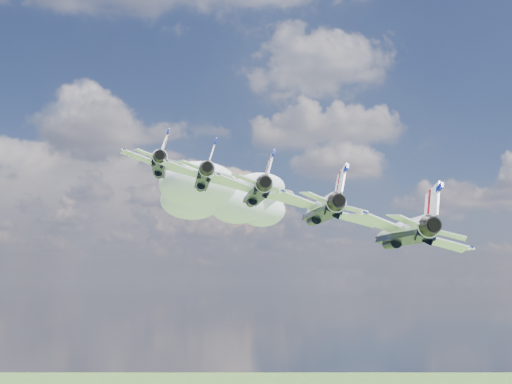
{
  "coord_description": "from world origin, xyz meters",
  "views": [
    {
      "loc": [
        -5.64,
        -86.78,
        140.09
      ],
      "look_at": [
        -2.61,
        -5.65,
        151.5
      ],
      "focal_mm": 45.0,
      "sensor_mm": 36.0,
      "label": 1
    }
  ],
  "objects_px": {
    "jet_3": "(320,210)",
    "jet_2": "(256,192)",
    "jet_4": "(401,232)",
    "jet_1": "(204,178)",
    "jet_0": "(161,166)"
  },
  "relations": [
    {
      "from": "jet_0",
      "to": "jet_3",
      "type": "xyz_separation_m",
      "value": [
        21.18,
        -24.93,
        -9.58
      ]
    },
    {
      "from": "jet_0",
      "to": "jet_2",
      "type": "xyz_separation_m",
      "value": [
        14.12,
        -16.62,
        -6.39
      ]
    },
    {
      "from": "jet_1",
      "to": "jet_3",
      "type": "xyz_separation_m",
      "value": [
        14.12,
        -16.62,
        -6.39
      ]
    },
    {
      "from": "jet_0",
      "to": "jet_4",
      "type": "height_order",
      "value": "jet_0"
    },
    {
      "from": "jet_1",
      "to": "jet_2",
      "type": "height_order",
      "value": "jet_1"
    },
    {
      "from": "jet_1",
      "to": "jet_2",
      "type": "xyz_separation_m",
      "value": [
        7.06,
        -8.31,
        -3.19
      ]
    },
    {
      "from": "jet_4",
      "to": "jet_2",
      "type": "bearing_deg",
      "value": 124.85
    },
    {
      "from": "jet_0",
      "to": "jet_4",
      "type": "relative_size",
      "value": 1.0
    },
    {
      "from": "jet_1",
      "to": "jet_4",
      "type": "height_order",
      "value": "jet_1"
    },
    {
      "from": "jet_1",
      "to": "jet_3",
      "type": "relative_size",
      "value": 1.0
    },
    {
      "from": "jet_1",
      "to": "jet_2",
      "type": "distance_m",
      "value": 11.36
    },
    {
      "from": "jet_0",
      "to": "jet_3",
      "type": "relative_size",
      "value": 1.0
    },
    {
      "from": "jet_2",
      "to": "jet_3",
      "type": "xyz_separation_m",
      "value": [
        7.06,
        -8.31,
        -3.19
      ]
    },
    {
      "from": "jet_3",
      "to": "jet_2",
      "type": "bearing_deg",
      "value": 124.85
    },
    {
      "from": "jet_1",
      "to": "jet_4",
      "type": "distance_m",
      "value": 34.08
    }
  ]
}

